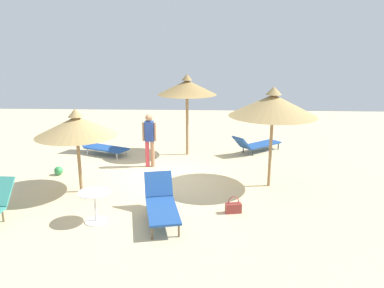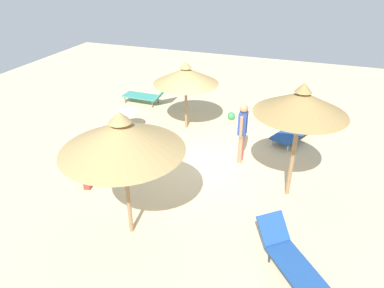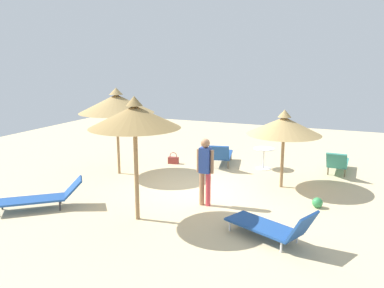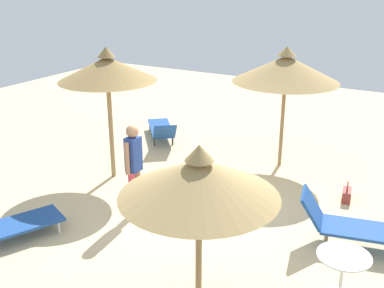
% 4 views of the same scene
% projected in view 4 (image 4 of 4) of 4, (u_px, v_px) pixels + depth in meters
% --- Properties ---
extents(ground, '(24.00, 24.00, 0.10)m').
position_uv_depth(ground, '(198.00, 217.00, 8.96)').
color(ground, beige).
extents(parasol_umbrella_front, '(2.42, 2.42, 2.85)m').
position_uv_depth(parasol_umbrella_front, '(286.00, 69.00, 10.46)').
color(parasol_umbrella_front, olive).
rests_on(parasol_umbrella_front, ground).
extents(parasol_umbrella_center, '(2.10, 2.10, 2.93)m').
position_uv_depth(parasol_umbrella_center, '(107.00, 69.00, 9.80)').
color(parasol_umbrella_center, olive).
rests_on(parasol_umbrella_center, ground).
extents(parasol_umbrella_edge, '(2.16, 2.16, 2.32)m').
position_uv_depth(parasol_umbrella_edge, '(199.00, 178.00, 6.05)').
color(parasol_umbrella_edge, olive).
rests_on(parasol_umbrella_edge, ground).
extents(lounge_chair_far_left, '(1.96, 1.06, 0.91)m').
position_uv_depth(lounge_chair_far_left, '(351.00, 224.00, 7.77)').
color(lounge_chair_far_left, '#1E478C').
rests_on(lounge_chair_far_left, ground).
extents(lounge_chair_near_left, '(1.80, 2.00, 0.74)m').
position_uv_depth(lounge_chair_near_left, '(162.00, 129.00, 12.80)').
color(lounge_chair_near_left, '#1E478C').
rests_on(lounge_chair_near_left, ground).
extents(person_standing_back, '(0.24, 0.47, 1.78)m').
position_uv_depth(person_standing_back, '(134.00, 163.00, 8.67)').
color(person_standing_back, '#A57554').
rests_on(person_standing_back, ground).
extents(handbag, '(0.24, 0.41, 0.43)m').
position_uv_depth(handbag, '(347.00, 194.00, 9.44)').
color(handbag, maroon).
rests_on(handbag, ground).
extents(side_table_round, '(0.74, 0.74, 0.73)m').
position_uv_depth(side_table_round, '(342.00, 269.00, 6.44)').
color(side_table_round, silver).
rests_on(side_table_round, ground).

